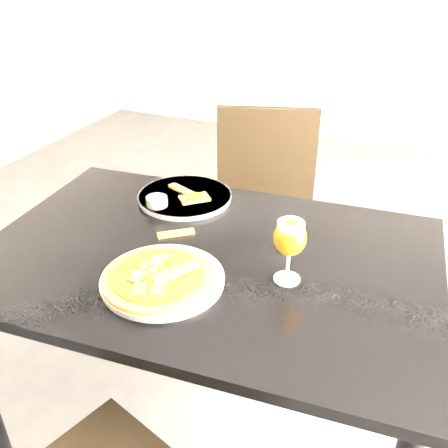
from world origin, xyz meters
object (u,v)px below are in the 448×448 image
at_px(chair_far, 264,216).
at_px(pizza, 158,277).
at_px(beer_glass, 290,238).
at_px(dining_table, 207,281).

bearing_deg(chair_far, pizza, -106.35).
xyz_separation_m(pizza, beer_glass, (0.28, 0.15, 0.09)).
bearing_deg(pizza, dining_table, 74.84).
bearing_deg(dining_table, beer_glass, -11.35).
distance_m(dining_table, chair_far, 0.71).
bearing_deg(beer_glass, pizza, -152.30).
relative_size(dining_table, chair_far, 1.39).
height_order(dining_table, beer_glass, beer_glass).
height_order(dining_table, chair_far, chair_far).
distance_m(pizza, beer_glass, 0.33).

